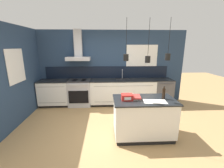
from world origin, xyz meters
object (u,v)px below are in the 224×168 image
oven_range (80,93)px  dishwasher (162,91)px  bottle_on_island (164,94)px  red_supply_box (127,97)px  book_stack (136,97)px

oven_range → dishwasher: 2.97m
oven_range → bottle_on_island: 3.02m
oven_range → red_supply_box: size_ratio=3.79×
dishwasher → bottle_on_island: 2.23m
oven_range → bottle_on_island: size_ratio=3.06×
bottle_on_island → dishwasher: bearing=68.7°
dishwasher → book_stack: (-1.40, -1.98, 0.49)m
book_stack → bottle_on_island: bearing=-2.5°
oven_range → red_supply_box: 2.51m
oven_range → book_stack: size_ratio=2.90×
dishwasher → oven_range: bearing=-179.9°
red_supply_box → book_stack: bearing=15.5°
oven_range → bottle_on_island: bottle_on_island is taller
bottle_on_island → red_supply_box: bearing=-177.9°
oven_range → book_stack: book_stack is taller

